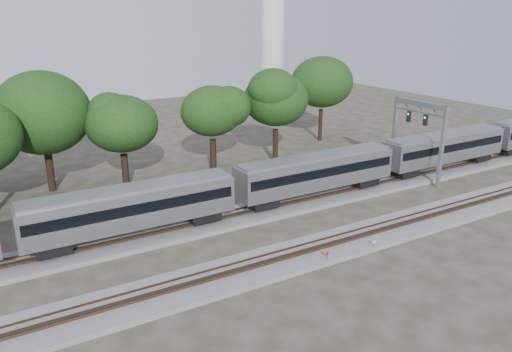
# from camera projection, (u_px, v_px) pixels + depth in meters

# --- Properties ---
(ground) EXTENTS (160.00, 160.00, 0.00)m
(ground) POSITION_uv_depth(u_px,v_px,m) (249.00, 246.00, 43.83)
(ground) COLOR #383328
(ground) RESTS_ON ground
(track_far) EXTENTS (160.00, 5.00, 0.73)m
(track_far) POSITION_uv_depth(u_px,v_px,m) (219.00, 220.00, 48.68)
(track_far) COLOR slate
(track_far) RESTS_ON ground
(track_near) EXTENTS (160.00, 5.00, 0.73)m
(track_near) POSITION_uv_depth(u_px,v_px,m) (274.00, 262.00, 40.49)
(track_near) COLOR slate
(track_near) RESTS_ON ground
(train) EXTENTS (117.65, 3.37, 4.96)m
(train) POSITION_uv_depth(u_px,v_px,m) (387.00, 158.00, 58.31)
(train) COLOR #B4B6BB
(train) RESTS_ON ground
(switch_stand_red) EXTENTS (0.36, 0.11, 1.13)m
(switch_stand_red) POSITION_uv_depth(u_px,v_px,m) (327.00, 256.00, 40.39)
(switch_stand_red) COLOR #512D19
(switch_stand_red) RESTS_ON ground
(switch_stand_white) EXTENTS (0.31, 0.14, 1.01)m
(switch_stand_white) POSITION_uv_depth(u_px,v_px,m) (374.00, 244.00, 42.66)
(switch_stand_white) COLOR #512D19
(switch_stand_white) RESTS_ON ground
(switch_lever) EXTENTS (0.57, 0.45, 0.30)m
(switch_lever) POSITION_uv_depth(u_px,v_px,m) (360.00, 247.00, 43.20)
(switch_lever) COLOR #512D19
(switch_lever) RESTS_ON ground
(signal_gantry) EXTENTS (0.67, 7.91, 9.62)m
(signal_gantry) POSITION_uv_depth(u_px,v_px,m) (418.00, 123.00, 59.47)
(signal_gantry) COLOR gray
(signal_gantry) RESTS_ON ground
(tree_3) EXTENTS (9.21, 9.21, 12.99)m
(tree_3) POSITION_uv_depth(u_px,v_px,m) (42.00, 113.00, 54.78)
(tree_3) COLOR black
(tree_3) RESTS_ON ground
(tree_4) EXTENTS (7.87, 7.87, 11.10)m
(tree_4) POSITION_uv_depth(u_px,v_px,m) (121.00, 124.00, 55.70)
(tree_4) COLOR black
(tree_4) RESTS_ON ground
(tree_5) EXTENTS (8.04, 8.04, 11.33)m
(tree_5) POSITION_uv_depth(u_px,v_px,m) (212.00, 111.00, 61.94)
(tree_5) COLOR black
(tree_5) RESTS_ON ground
(tree_6) EXTENTS (8.86, 8.86, 12.49)m
(tree_6) POSITION_uv_depth(u_px,v_px,m) (276.00, 99.00, 65.49)
(tree_6) COLOR black
(tree_6) RESTS_ON ground
(tree_7) EXTENTS (9.46, 9.46, 13.34)m
(tree_7) POSITION_uv_depth(u_px,v_px,m) (322.00, 82.00, 77.43)
(tree_7) COLOR black
(tree_7) RESTS_ON ground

